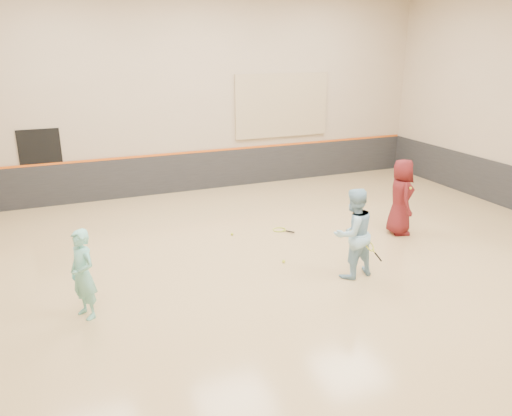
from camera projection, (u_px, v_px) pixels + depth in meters
name	position (u px, v px, depth m)	size (l,w,h in m)	color
room	(281.00, 227.00, 10.29)	(15.04, 12.04, 6.22)	tan
wainscot_back	(200.00, 171.00, 15.59)	(14.90, 0.04, 1.20)	#232326
accent_stripe	(199.00, 152.00, 15.39)	(14.90, 0.03, 0.06)	#D85914
acoustic_panel	(282.00, 106.00, 15.98)	(3.20, 0.08, 2.00)	tan
doorway	(43.00, 169.00, 13.82)	(1.10, 0.05, 2.20)	black
girl	(83.00, 274.00, 8.26)	(0.57, 0.37, 1.56)	#77CEC4
instructor	(353.00, 233.00, 9.69)	(0.88, 0.69, 1.81)	#90C2DE
young_man	(401.00, 197.00, 11.92)	(0.90, 0.58, 1.84)	#591517
held_racket	(369.00, 245.00, 9.67)	(0.46, 0.46, 0.50)	gold
spare_racket	(279.00, 229.00, 12.36)	(0.74, 0.74, 0.09)	#AECA2C
ball_under_racket	(284.00, 261.00, 10.54)	(0.07, 0.07, 0.07)	#D9E836
ball_in_hand	(410.00, 188.00, 11.63)	(0.07, 0.07, 0.07)	#C9D531
ball_beside_spare	(232.00, 234.00, 12.03)	(0.07, 0.07, 0.07)	#C6D832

